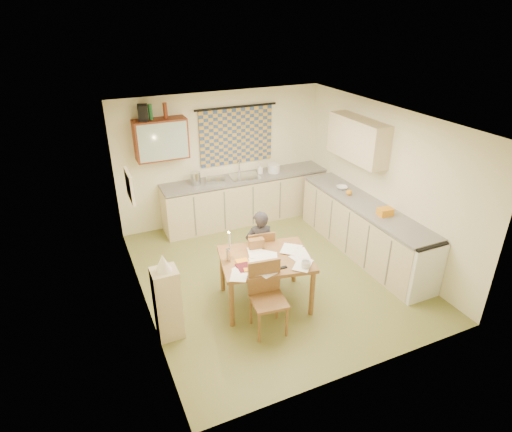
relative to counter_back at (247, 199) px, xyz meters
name	(u,v)px	position (x,y,z in m)	size (l,w,h in m)	color
floor	(273,274)	(-0.39, -1.95, -0.46)	(4.00, 4.50, 0.02)	olive
ceiling	(276,118)	(-0.39, -1.95, 2.06)	(4.00, 4.50, 0.02)	white
wall_back	(222,158)	(-0.39, 0.31, 0.80)	(4.00, 0.02, 2.50)	beige
wall_front	(370,285)	(-0.39, -4.21, 0.80)	(4.00, 0.02, 2.50)	beige
wall_left	(136,229)	(-2.40, -1.95, 0.80)	(0.02, 4.50, 2.50)	beige
wall_right	(383,182)	(1.62, -1.95, 0.80)	(0.02, 4.50, 2.50)	beige
window_blind	(236,136)	(-0.09, 0.27, 1.20)	(1.45, 0.03, 1.05)	navy
curtain_rod	(236,107)	(-0.09, 0.25, 1.75)	(0.04, 0.04, 1.60)	black
wall_cabinet	(161,139)	(-1.54, 0.13, 1.35)	(0.90, 0.34, 0.70)	#5B2210
wall_cabinet_glass	(163,142)	(-1.54, -0.04, 1.35)	(0.84, 0.02, 0.64)	#99B2A5
upper_cabinet_right	(358,139)	(1.44, -1.40, 1.40)	(0.34, 1.30, 0.70)	tan
framed_print	(130,186)	(-2.36, -1.55, 1.25)	(0.04, 0.50, 0.40)	silver
print_canvas	(131,186)	(-2.33, -1.55, 1.25)	(0.01, 0.42, 0.32)	beige
counter_back	(247,199)	(0.00, 0.00, 0.00)	(3.30, 0.62, 0.92)	tan
counter_right	(362,228)	(1.31, -1.95, 0.00)	(0.62, 2.95, 0.92)	tan
stove	(414,265)	(1.31, -3.20, 0.00)	(0.58, 0.58, 0.90)	white
sink	(245,179)	(-0.04, 0.00, 0.43)	(0.55, 0.45, 0.10)	silver
tap	(239,167)	(-0.08, 0.18, 0.61)	(0.03, 0.03, 0.28)	silver
dish_rack	(215,180)	(-0.63, 0.00, 0.50)	(0.35, 0.30, 0.06)	silver
kettle	(196,178)	(-1.01, 0.00, 0.59)	(0.18, 0.18, 0.24)	silver
mixing_bowl	(274,168)	(0.58, 0.00, 0.55)	(0.24, 0.24, 0.16)	white
soap_bottle	(260,169)	(0.30, 0.05, 0.56)	(0.10, 0.10, 0.19)	white
bowl	(342,188)	(1.31, -1.27, 0.49)	(0.24, 0.24, 0.05)	white
orange_bag	(385,212)	(1.31, -2.44, 0.53)	(0.22, 0.16, 0.12)	orange
fruit_orange	(349,192)	(1.26, -1.55, 0.52)	(0.10, 0.10, 0.10)	orange
speaker	(143,113)	(-1.79, 0.13, 1.83)	(0.16, 0.20, 0.26)	black
bottle_green	(150,112)	(-1.67, 0.13, 1.83)	(0.07, 0.07, 0.26)	#195926
bottle_brown	(165,111)	(-1.42, 0.13, 1.83)	(0.07, 0.07, 0.26)	#5B2210
dining_table	(265,280)	(-0.80, -2.55, -0.07)	(1.39, 1.16, 0.75)	brown
chair_far	(258,264)	(-0.66, -1.99, -0.18)	(0.45, 0.45, 0.89)	brown
chair_near	(268,311)	(-1.02, -3.09, -0.16)	(0.48, 0.48, 0.96)	brown
person	(260,247)	(-0.66, -2.04, 0.15)	(0.48, 0.36, 1.20)	black
shelf_stand	(168,304)	(-2.23, -2.67, 0.05)	(0.32, 0.30, 1.00)	tan
lampshade	(163,263)	(-2.23, -2.67, 0.65)	(0.20, 0.20, 0.22)	silver
letter_rack	(256,244)	(-0.83, -2.29, 0.38)	(0.22, 0.10, 0.16)	brown
mug	(306,265)	(-0.43, -3.00, 0.35)	(0.16, 0.16, 0.10)	white
magazine	(237,269)	(-1.28, -2.68, 0.31)	(0.19, 0.25, 0.02)	maroon
book	(237,264)	(-1.23, -2.57, 0.31)	(0.18, 0.24, 0.02)	orange
orange_box	(248,270)	(-1.16, -2.78, 0.32)	(0.12, 0.08, 0.04)	orange
eyeglasses	(282,268)	(-0.72, -2.89, 0.31)	(0.13, 0.04, 0.02)	black
candle_holder	(229,255)	(-1.30, -2.41, 0.39)	(0.06, 0.06, 0.18)	silver
candle	(230,240)	(-1.26, -2.37, 0.59)	(0.02, 0.02, 0.22)	white
candle_flame	(228,233)	(-1.28, -2.38, 0.71)	(0.02, 0.02, 0.02)	#FFCC66
papers	(270,261)	(-0.79, -2.68, 0.31)	(1.30, 0.91, 0.02)	white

